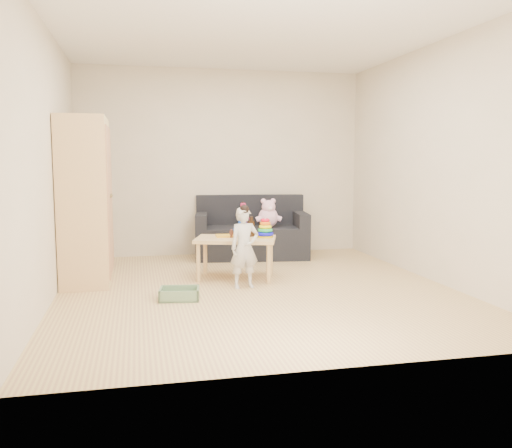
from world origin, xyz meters
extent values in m
plane|color=#D8B974|center=(0.00, 0.00, 0.00)|extent=(4.50, 4.50, 0.00)
plane|color=white|center=(0.00, 0.00, 2.60)|extent=(4.50, 4.50, 0.00)
plane|color=beige|center=(0.00, 2.25, 1.30)|extent=(4.00, 0.00, 4.00)
plane|color=beige|center=(0.00, -2.25, 1.30)|extent=(4.00, 0.00, 4.00)
plane|color=beige|center=(-2.00, 0.00, 1.30)|extent=(0.00, 4.50, 4.50)
plane|color=beige|center=(2.00, 0.00, 1.30)|extent=(0.00, 4.50, 4.50)
cube|color=#E6CA7E|center=(-1.74, 0.74, 0.89)|extent=(0.50, 0.99, 1.79)
cube|color=black|center=(0.34, 1.85, 0.21)|extent=(1.61, 0.96, 0.43)
cube|color=tan|center=(-0.12, 0.55, 0.23)|extent=(1.01, 0.79, 0.47)
imported|color=beige|center=(-0.11, 0.07, 0.41)|extent=(0.33, 0.24, 0.83)
imported|color=#D1275B|center=(0.21, 1.78, 0.59)|extent=(0.17, 0.12, 0.33)
cylinder|color=gold|center=(0.21, 0.50, 0.48)|extent=(0.18, 0.18, 0.02)
cylinder|color=silver|center=(0.21, 0.50, 0.58)|extent=(0.02, 0.02, 0.21)
torus|color=#0D0DD3|center=(0.21, 0.50, 0.51)|extent=(0.19, 0.19, 0.04)
torus|color=green|center=(0.21, 0.50, 0.55)|extent=(0.17, 0.17, 0.04)
torus|color=yellow|center=(0.21, 0.50, 0.59)|extent=(0.15, 0.15, 0.04)
torus|color=orange|center=(0.21, 0.50, 0.63)|extent=(0.12, 0.12, 0.04)
torus|color=red|center=(0.21, 0.50, 0.66)|extent=(0.10, 0.10, 0.04)
cylinder|color=black|center=(0.08, 0.62, 0.55)|extent=(0.08, 0.08, 0.18)
cylinder|color=black|center=(0.08, 0.62, 0.66)|extent=(0.04, 0.04, 0.05)
cylinder|color=black|center=(0.08, 0.62, 0.69)|extent=(0.04, 0.04, 0.01)
cube|color=#F4AC19|center=(-0.21, 0.67, 0.47)|extent=(0.23, 0.23, 0.02)
camera|label=1|loc=(-1.19, -5.39, 1.32)|focal=38.00mm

